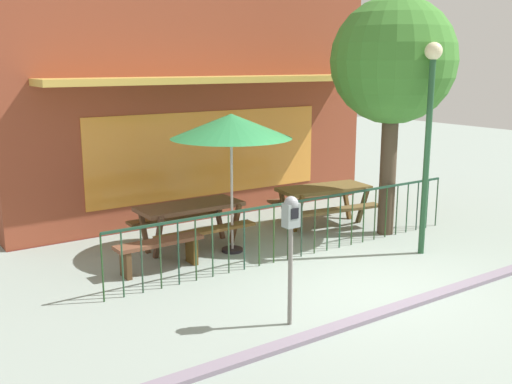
% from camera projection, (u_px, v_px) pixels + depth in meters
% --- Properties ---
extents(ground, '(40.00, 40.00, 0.00)m').
position_uv_depth(ground, '(371.00, 286.00, 8.42)').
color(ground, gray).
extents(pub_storefront, '(8.03, 1.36, 4.92)m').
position_uv_depth(pub_storefront, '(204.00, 98.00, 11.78)').
color(pub_storefront, '#4C1C1A').
rests_on(pub_storefront, ground).
extents(patio_fence_front, '(6.77, 0.04, 0.97)m').
position_uv_depth(patio_fence_front, '(302.00, 218.00, 9.58)').
color(patio_fence_front, '#1B3E2C').
rests_on(patio_fence_front, ground).
extents(picnic_table_left, '(1.81, 1.38, 0.79)m').
position_uv_depth(picnic_table_left, '(190.00, 214.00, 10.05)').
color(picnic_table_left, brown).
rests_on(picnic_table_left, ground).
extents(picnic_table_right, '(1.96, 1.59, 0.79)m').
position_uv_depth(picnic_table_right, '(324.00, 195.00, 11.47)').
color(picnic_table_right, brown).
rests_on(picnic_table_right, ground).
extents(patio_umbrella, '(2.00, 2.00, 2.34)m').
position_uv_depth(patio_umbrella, '(231.00, 127.00, 9.53)').
color(patio_umbrella, black).
rests_on(patio_umbrella, ground).
extents(patio_bench, '(1.41, 0.35, 0.48)m').
position_uv_depth(patio_bench, '(160.00, 248.00, 9.00)').
color(patio_bench, brown).
rests_on(patio_bench, ground).
extents(parking_meter_near, '(0.18, 0.17, 1.61)m').
position_uv_depth(parking_meter_near, '(291.00, 226.00, 6.93)').
color(parking_meter_near, gray).
rests_on(parking_meter_near, ground).
extents(street_tree, '(2.24, 2.24, 4.30)m').
position_uv_depth(street_tree, '(393.00, 63.00, 10.37)').
color(street_tree, '#47392A').
rests_on(street_tree, ground).
extents(street_lamp, '(0.28, 0.28, 3.46)m').
position_uv_depth(street_lamp, '(429.00, 116.00, 9.40)').
color(street_lamp, '#234F2F').
rests_on(street_lamp, ground).
extents(curb_edge, '(11.24, 0.20, 0.11)m').
position_uv_depth(curb_edge, '(413.00, 304.00, 7.79)').
color(curb_edge, gray).
rests_on(curb_edge, ground).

